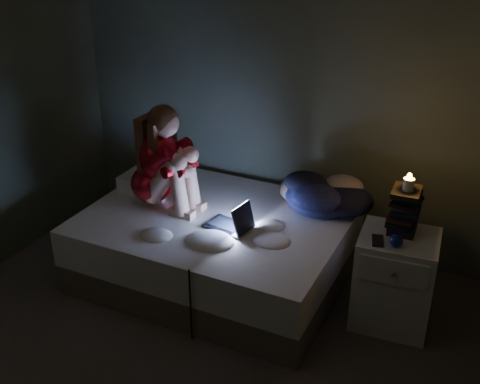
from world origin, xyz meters
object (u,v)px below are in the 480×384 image
Objects in this scene: laptop at (227,214)px; phone at (377,239)px; bed at (216,246)px; woman at (151,154)px; nightstand at (394,280)px; candle at (409,183)px.

laptop is 1.03m from phone.
woman reaches higher than bed.
phone is at bearing 1.12° from woman.
phone is (1.69, -0.06, -0.24)m from woman.
bed is 2.82× the size of nightstand.
laptop is (0.16, -0.10, 0.36)m from bed.
woman is 0.73m from laptop.
phone is (-0.12, -0.11, 0.33)m from nightstand.
bed is at bearing 4.33° from woman.
woman reaches higher than laptop.
woman reaches higher than candle.
phone is at bearing -3.50° from bed.
nightstand is (1.15, 0.14, -0.29)m from laptop.
candle reaches higher than bed.
laptop is at bearing -4.67° from woman.
woman is 1.81m from candle.
phone is (1.03, 0.03, 0.04)m from laptop.
phone is at bearing -143.61° from nightstand.
candle is at bearing 19.47° from laptop.
candle reaches higher than phone.
nightstand is at bearing 4.74° from woman.
nightstand is 0.37m from phone.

